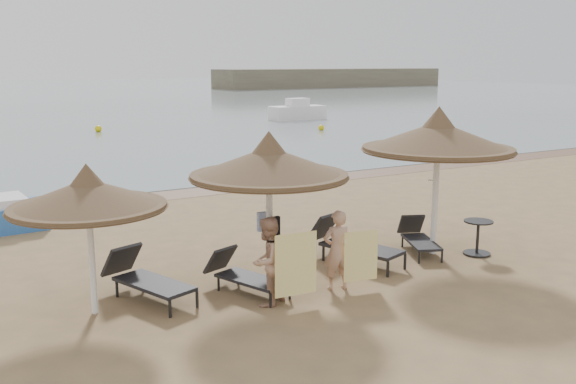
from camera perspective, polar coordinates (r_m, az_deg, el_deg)
name	(u,v)px	position (r m, az deg, el deg)	size (l,w,h in m)	color
ground	(308,288)	(11.90, 1.78, -8.55)	(160.00, 160.00, 0.00)	#947449
wet_sand_strip	(145,197)	(20.19, -12.58, -0.44)	(200.00, 1.60, 0.01)	brown
palapa_left	(88,195)	(10.70, -17.37, -0.26)	(2.53, 2.53, 2.51)	white
palapa_center	(269,163)	(11.51, -1.70, 2.56)	(2.90, 2.90, 2.88)	white
palapa_right	(438,137)	(13.81, 13.19, 4.75)	(3.21, 3.21, 3.18)	white
lounger_far_left	(144,277)	(11.59, -12.67, -7.36)	(1.24, 2.03, 0.87)	black
lounger_near_left	(242,274)	(11.66, -4.09, -7.25)	(1.08, 1.77, 0.75)	black
lounger_near_right	(350,242)	(13.36, 5.52, -4.45)	(1.31, 2.21, 0.94)	black
lounger_far_right	(418,237)	(14.34, 11.48, -3.92)	(1.14, 1.69, 0.72)	black
side_table	(478,239)	(14.40, 16.50, -3.99)	(0.62, 0.62, 0.75)	black
person_left	(268,254)	(10.88, -1.83, -5.56)	(0.82, 0.53, 1.78)	tan
person_right	(337,244)	(11.62, 4.40, -4.62)	(0.79, 0.51, 1.72)	tan
towel_left	(296,264)	(10.80, 0.71, -6.45)	(0.78, 0.08, 1.09)	yellow
towel_right	(361,256)	(11.69, 6.50, -5.67)	(0.66, 0.15, 0.93)	yellow
bag_patterned	(265,221)	(11.89, -2.08, -2.62)	(0.29, 0.11, 0.36)	white
bag_dark	(274,226)	(11.60, -1.28, -3.06)	(0.25, 0.11, 0.34)	black
buoy_mid	(98,129)	(39.74, -16.51, 5.41)	(0.41, 0.41, 0.41)	yellow
buoy_right	(321,128)	(39.04, 2.97, 5.73)	(0.36, 0.36, 0.36)	yellow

